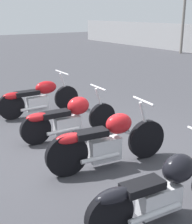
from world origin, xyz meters
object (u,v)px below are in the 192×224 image
(motorcycle_slot_1, at_px, (69,117))
(motorcycle_slot_3, at_px, (163,188))
(motorcycle_slot_0, at_px, (38,98))
(motorcycle_slot_2, at_px, (107,141))

(motorcycle_slot_1, relative_size, motorcycle_slot_3, 0.97)
(motorcycle_slot_1, xyz_separation_m, motorcycle_slot_3, (2.85, -0.33, -0.01))
(motorcycle_slot_0, xyz_separation_m, motorcycle_slot_3, (4.52, -0.43, -0.02))
(motorcycle_slot_1, bearing_deg, motorcycle_slot_3, -2.99)
(motorcycle_slot_1, bearing_deg, motorcycle_slot_2, -0.49)
(motorcycle_slot_0, distance_m, motorcycle_slot_3, 4.54)
(motorcycle_slot_3, bearing_deg, motorcycle_slot_1, 178.53)
(motorcycle_slot_1, relative_size, motorcycle_slot_2, 0.97)
(motorcycle_slot_3, bearing_deg, motorcycle_slot_2, 176.11)
(motorcycle_slot_3, bearing_deg, motorcycle_slot_0, 179.79)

